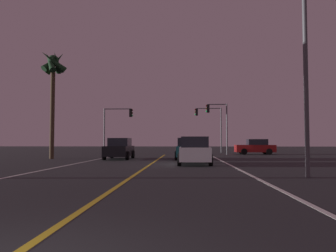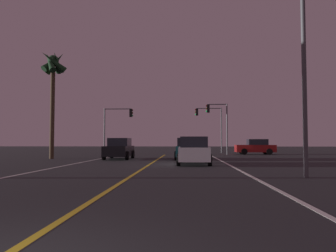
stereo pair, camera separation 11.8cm
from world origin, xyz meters
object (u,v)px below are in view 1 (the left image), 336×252
at_px(street_lamp_right_near, 295,48).
at_px(traffic_light_near_left, 118,120).
at_px(car_crossing_side, 255,147).
at_px(car_lead_same_lane, 194,151).
at_px(traffic_light_near_right, 217,117).
at_px(palm_tree_left_mid, 53,72).
at_px(traffic_light_far_right, 209,120).
at_px(car_ahead_far, 188,149).
at_px(car_oncoming, 119,149).

bearing_deg(street_lamp_right_near, traffic_light_near_left, -63.00).
relative_size(car_crossing_side, street_lamp_right_near, 0.53).
xyz_separation_m(car_lead_same_lane, traffic_light_near_right, (3.00, 15.72, 3.25)).
distance_m(car_crossing_side, palm_tree_left_mid, 22.52).
height_order(traffic_light_far_right, palm_tree_left_mid, palm_tree_left_mid).
height_order(traffic_light_near_right, palm_tree_left_mid, palm_tree_left_mid).
distance_m(traffic_light_far_right, street_lamp_right_near, 28.45).
height_order(car_ahead_far, street_lamp_right_near, street_lamp_right_near).
bearing_deg(traffic_light_near_right, car_oncoming, 47.27).
relative_size(car_oncoming, traffic_light_near_right, 0.77).
distance_m(car_crossing_side, car_lead_same_lane, 18.36).
bearing_deg(palm_tree_left_mid, traffic_light_near_right, 32.93).
bearing_deg(traffic_light_near_left, car_oncoming, -78.04).
distance_m(car_oncoming, street_lamp_right_near, 16.99).
relative_size(traffic_light_far_right, street_lamp_right_near, 0.70).
bearing_deg(car_ahead_far, car_oncoming, 87.28).
bearing_deg(street_lamp_right_near, traffic_light_near_right, -88.05).
xyz_separation_m(car_oncoming, car_crossing_side, (13.19, 10.70, 0.00)).
xyz_separation_m(car_ahead_far, car_lead_same_lane, (0.31, -5.87, 0.00)).
xyz_separation_m(car_ahead_far, traffic_light_near_right, (3.32, 9.85, 3.25)).
bearing_deg(traffic_light_far_right, car_ahead_far, 79.64).
relative_size(car_crossing_side, traffic_light_near_right, 0.77).
relative_size(car_lead_same_lane, street_lamp_right_near, 0.53).
relative_size(car_ahead_far, traffic_light_near_right, 0.77).
bearing_deg(car_ahead_far, car_crossing_side, -34.91).
distance_m(car_ahead_far, street_lamp_right_near, 14.34).
distance_m(car_crossing_side, traffic_light_near_left, 15.55).
height_order(car_crossing_side, traffic_light_near_left, traffic_light_near_left).
bearing_deg(car_crossing_side, palm_tree_left_mid, 29.15).
bearing_deg(street_lamp_right_near, car_lead_same_lane, -62.22).
xyz_separation_m(car_ahead_far, traffic_light_near_left, (-7.57, 9.85, 3.00)).
distance_m(car_crossing_side, street_lamp_right_near, 24.65).
bearing_deg(car_oncoming, street_lamp_right_near, 35.89).
bearing_deg(palm_tree_left_mid, traffic_light_near_left, 68.89).
relative_size(car_lead_same_lane, traffic_light_near_right, 0.77).
bearing_deg(traffic_light_far_right, car_oncoming, 61.04).
height_order(car_oncoming, traffic_light_far_right, traffic_light_far_right).
distance_m(car_oncoming, traffic_light_near_left, 10.25).
relative_size(traffic_light_near_left, traffic_light_far_right, 0.90).
bearing_deg(traffic_light_near_right, traffic_light_far_right, -84.72).
bearing_deg(car_lead_same_lane, traffic_light_far_right, -6.71).
xyz_separation_m(car_oncoming, traffic_light_far_right, (8.35, 15.09, 3.39)).
bearing_deg(car_lead_same_lane, car_oncoming, 43.67).
height_order(car_oncoming, car_lead_same_lane, same).
distance_m(traffic_light_near_left, traffic_light_far_right, 11.75).
distance_m(car_oncoming, car_lead_same_lane, 8.48).
relative_size(car_ahead_far, car_crossing_side, 1.00).
bearing_deg(car_oncoming, car_lead_same_lane, 43.67).
bearing_deg(car_crossing_side, car_lead_same_lane, 66.44).
relative_size(street_lamp_right_near, palm_tree_left_mid, 0.90).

